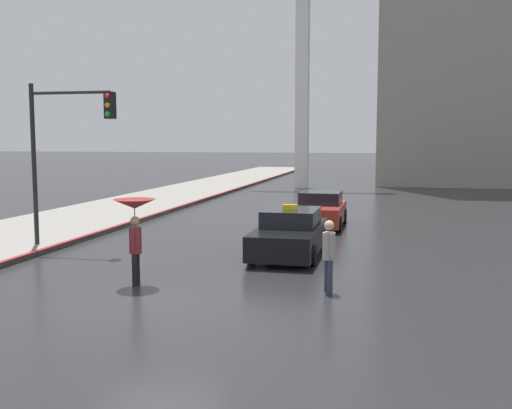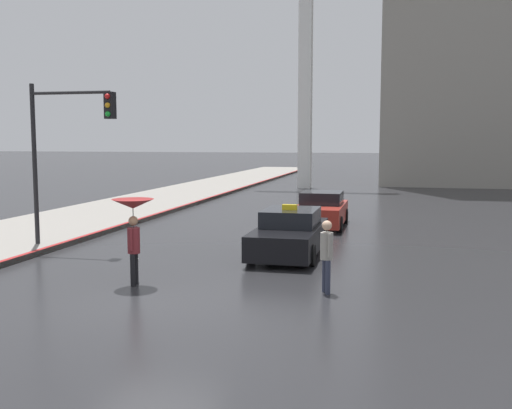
{
  "view_description": "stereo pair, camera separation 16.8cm",
  "coord_description": "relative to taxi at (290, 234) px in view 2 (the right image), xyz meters",
  "views": [
    {
      "loc": [
        4.72,
        -11.54,
        3.46
      ],
      "look_at": [
        0.54,
        7.0,
        1.4
      ],
      "focal_mm": 42.0,
      "sensor_mm": 36.0,
      "label": 1
    },
    {
      "loc": [
        4.89,
        -11.5,
        3.46
      ],
      "look_at": [
        0.54,
        7.0,
        1.4
      ],
      "focal_mm": 42.0,
      "sensor_mm": 36.0,
      "label": 2
    }
  ],
  "objects": [
    {
      "name": "ground_plane",
      "position": [
        -1.81,
        -6.05,
        -0.64
      ],
      "size": [
        300.0,
        300.0,
        0.0
      ],
      "primitive_type": "plane",
      "color": "#262628"
    },
    {
      "name": "pedestrian_man",
      "position": [
        1.59,
        -4.26,
        0.33
      ],
      "size": [
        0.38,
        0.43,
        1.66
      ],
      "rotation": [
        0.0,
        0.0,
        -1.14
      ],
      "color": "#2D3347",
      "rests_on": "ground_plane"
    },
    {
      "name": "traffic_light",
      "position": [
        -6.84,
        -0.86,
        2.94
      ],
      "size": [
        2.84,
        0.38,
        5.19
      ],
      "color": "black",
      "rests_on": "ground_plane"
    },
    {
      "name": "monument_cross",
      "position": [
        -3.35,
        25.14,
        11.39
      ],
      "size": [
        9.33,
        0.9,
        21.21
      ],
      "color": "white",
      "rests_on": "ground_plane"
    },
    {
      "name": "taxi",
      "position": [
        0.0,
        0.0,
        0.0
      ],
      "size": [
        1.91,
        4.52,
        1.53
      ],
      "rotation": [
        0.0,
        0.0,
        3.14
      ],
      "color": "black",
      "rests_on": "ground_plane"
    },
    {
      "name": "sedan_red",
      "position": [
        0.19,
        6.16,
        0.01
      ],
      "size": [
        1.91,
        4.05,
        1.39
      ],
      "rotation": [
        0.0,
        0.0,
        3.14
      ],
      "color": "#A52D23",
      "rests_on": "ground_plane"
    },
    {
      "name": "pedestrian_with_umbrella",
      "position": [
        -2.96,
        -4.56,
        1.01
      ],
      "size": [
        0.99,
        0.99,
        2.07
      ],
      "rotation": [
        0.0,
        0.0,
        1.67
      ],
      "color": "black",
      "rests_on": "ground_plane"
    }
  ]
}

